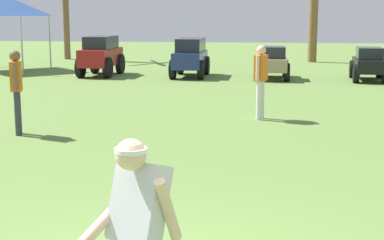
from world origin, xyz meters
The scene contains 8 objects.
frisbee_thrower centered at (0.12, -0.54, 0.80)m, with size 0.71×0.97×1.43m.
teammate_near_sideline centered at (0.86, 8.11, 0.94)m, with size 0.30×0.49×1.56m.
teammate_midfield centered at (-3.57, 5.95, 0.94)m, with size 0.30×0.49×1.56m.
parked_car_slot_a centered at (-4.88, 16.20, 0.74)m, with size 1.24×2.38×1.40m.
parked_car_slot_b centered at (-1.66, 16.24, 0.72)m, with size 1.17×2.41×1.34m.
parked_car_slot_c centered at (1.21, 15.88, 0.56)m, with size 1.08×2.20×1.10m.
parked_car_slot_d centered at (4.35, 15.74, 0.56)m, with size 1.21×2.25×1.10m.
event_tent centered at (-9.22, 17.59, 2.53)m, with size 2.96×2.96×2.98m.
Camera 1 is at (0.95, -4.27, 2.24)m, focal length 55.00 mm.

